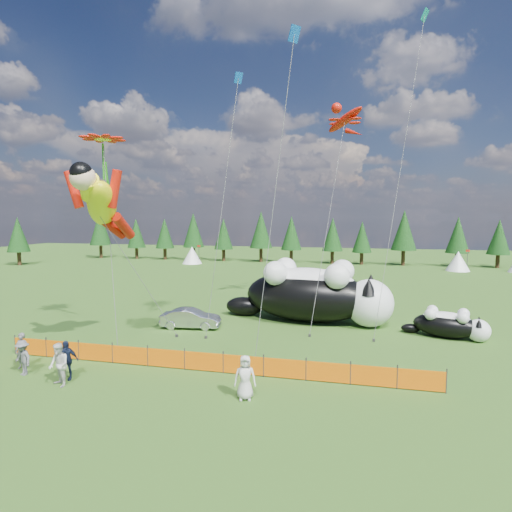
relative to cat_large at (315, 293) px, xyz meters
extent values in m
plane|color=#0C3209|center=(-4.54, -7.69, -2.12)|extent=(160.00, 160.00, 0.00)
cylinder|color=#262626|center=(-15.54, -10.69, -1.57)|extent=(0.06, 0.06, 1.10)
cylinder|color=#262626|center=(-13.54, -10.69, -1.57)|extent=(0.06, 0.06, 1.10)
cylinder|color=#262626|center=(-11.54, -10.69, -1.57)|extent=(0.06, 0.06, 1.10)
cylinder|color=#262626|center=(-9.54, -10.69, -1.57)|extent=(0.06, 0.06, 1.10)
cylinder|color=#262626|center=(-7.54, -10.69, -1.57)|extent=(0.06, 0.06, 1.10)
cylinder|color=#262626|center=(-5.54, -10.69, -1.57)|extent=(0.06, 0.06, 1.10)
cylinder|color=#262626|center=(-3.54, -10.69, -1.57)|extent=(0.06, 0.06, 1.10)
cylinder|color=#262626|center=(-1.54, -10.69, -1.57)|extent=(0.06, 0.06, 1.10)
cylinder|color=#262626|center=(0.46, -10.69, -1.57)|extent=(0.06, 0.06, 1.10)
cylinder|color=#262626|center=(2.46, -10.69, -1.57)|extent=(0.06, 0.06, 1.10)
cylinder|color=#262626|center=(4.46, -10.69, -1.57)|extent=(0.06, 0.06, 1.10)
cylinder|color=#262626|center=(6.46, -10.69, -1.57)|extent=(0.06, 0.06, 1.10)
cube|color=#E65F04|center=(-14.54, -10.69, -1.62)|extent=(2.00, 0.04, 0.90)
cube|color=#E65F04|center=(-12.54, -10.69, -1.62)|extent=(2.00, 0.04, 0.90)
cube|color=#E65F04|center=(-10.54, -10.69, -1.62)|extent=(2.00, 0.04, 0.90)
cube|color=#E65F04|center=(-8.54, -10.69, -1.62)|extent=(2.00, 0.04, 0.90)
cube|color=#E65F04|center=(-6.54, -10.69, -1.62)|extent=(2.00, 0.04, 0.90)
cube|color=#E65F04|center=(-4.54, -10.69, -1.62)|extent=(2.00, 0.04, 0.90)
cube|color=#E65F04|center=(-2.54, -10.69, -1.62)|extent=(2.00, 0.04, 0.90)
cube|color=#E65F04|center=(-0.54, -10.69, -1.62)|extent=(2.00, 0.04, 0.90)
cube|color=#E65F04|center=(1.46, -10.69, -1.62)|extent=(2.00, 0.04, 0.90)
cube|color=#E65F04|center=(3.46, -10.69, -1.62)|extent=(2.00, 0.04, 0.90)
cube|color=#E65F04|center=(5.46, -10.69, -1.62)|extent=(2.00, 0.04, 0.90)
ellipsoid|color=black|center=(-0.53, 0.06, -0.27)|extent=(9.71, 5.39, 3.70)
ellipsoid|color=white|center=(-0.53, 0.06, 0.66)|extent=(7.31, 3.90, 2.26)
sphere|color=white|center=(3.76, -0.45, -0.47)|extent=(3.29, 3.29, 3.29)
sphere|color=#D15163|center=(5.15, -0.62, -0.47)|extent=(0.46, 0.46, 0.46)
ellipsoid|color=black|center=(-5.43, 0.65, -1.40)|extent=(3.03, 1.77, 1.44)
cone|color=black|center=(3.64, -1.43, 0.84)|extent=(1.15, 1.15, 1.15)
cone|color=black|center=(3.88, 0.53, 0.84)|extent=(1.15, 1.15, 1.15)
sphere|color=white|center=(1.87, 1.12, 1.48)|extent=(1.73, 1.73, 1.73)
sphere|color=white|center=(1.56, -1.53, 1.48)|extent=(1.73, 1.73, 1.73)
sphere|color=white|center=(-2.41, 1.64, 1.48)|extent=(1.73, 1.73, 1.73)
sphere|color=white|center=(-2.73, -1.02, 1.48)|extent=(1.73, 1.73, 1.73)
ellipsoid|color=black|center=(8.34, -1.99, -1.35)|extent=(4.21, 2.81, 1.55)
ellipsoid|color=white|center=(8.34, -1.99, -0.96)|extent=(3.16, 2.05, 0.94)
sphere|color=white|center=(10.07, -2.49, -1.43)|extent=(1.37, 1.37, 1.37)
sphere|color=#D15163|center=(10.63, -2.66, -1.43)|extent=(0.19, 0.19, 0.19)
ellipsoid|color=black|center=(6.36, -1.41, -1.82)|extent=(1.32, 0.91, 0.60)
cone|color=black|center=(9.95, -2.89, -0.88)|extent=(0.48, 0.48, 0.48)
cone|color=black|center=(10.19, -2.10, -0.88)|extent=(0.48, 0.48, 0.48)
sphere|color=white|center=(9.40, -1.72, -0.62)|extent=(0.72, 0.72, 0.72)
sphere|color=white|center=(9.09, -2.79, -0.62)|extent=(0.72, 0.72, 0.72)
sphere|color=white|center=(7.67, -1.21, -0.62)|extent=(0.72, 0.72, 0.72)
sphere|color=white|center=(7.36, -2.28, -0.62)|extent=(0.72, 0.72, 0.72)
imported|color=silver|center=(-8.13, -3.57, -1.45)|extent=(4.19, 1.91, 1.33)
imported|color=#5C5C62|center=(-13.50, -12.37, -1.21)|extent=(0.69, 0.47, 1.82)
imported|color=silver|center=(-10.23, -13.77, -1.14)|extent=(1.11, 0.96, 1.96)
imported|color=#131B34|center=(-10.44, -13.03, -1.20)|extent=(1.20, 0.87, 1.85)
imported|color=#5C5C62|center=(-12.82, -13.05, -1.28)|extent=(1.21, 0.88, 1.69)
imported|color=silver|center=(-1.82, -13.13, -1.19)|extent=(1.02, 0.79, 1.86)
cylinder|color=#595959|center=(-9.50, -7.50, 2.07)|extent=(0.03, 0.03, 9.19)
cube|color=#262626|center=(-8.21, -5.73, -2.04)|extent=(0.15, 0.15, 0.16)
cylinder|color=#595959|center=(0.88, 0.62, 5.61)|extent=(0.03, 0.03, 17.60)
cube|color=#262626|center=(-0.02, -3.77, -2.04)|extent=(0.15, 0.15, 0.16)
cylinder|color=#595959|center=(-11.14, -8.11, 4.12)|extent=(0.03, 0.03, 12.95)
cube|color=#262626|center=(-9.76, -9.83, -2.04)|extent=(0.15, 0.15, 0.16)
cube|color=#298E19|center=(-12.51, -6.39, 7.73)|extent=(0.20, 0.20, 4.36)
cylinder|color=#595959|center=(-5.60, -4.16, 6.22)|extent=(0.03, 0.03, 16.70)
cube|color=#262626|center=(-6.29, -5.61, -2.04)|extent=(0.15, 0.15, 0.16)
cylinder|color=#595959|center=(5.51, -0.59, 8.77)|extent=(0.03, 0.03, 22.71)
cube|color=#262626|center=(3.89, -3.89, -2.04)|extent=(0.15, 0.15, 0.16)
cylinder|color=#595959|center=(-1.49, -8.31, 6.35)|extent=(0.03, 0.03, 16.79)
cube|color=#262626|center=(-2.34, -9.11, -2.04)|extent=(0.15, 0.15, 0.16)
camera|label=1|loc=(2.20, -28.56, 5.41)|focal=28.00mm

